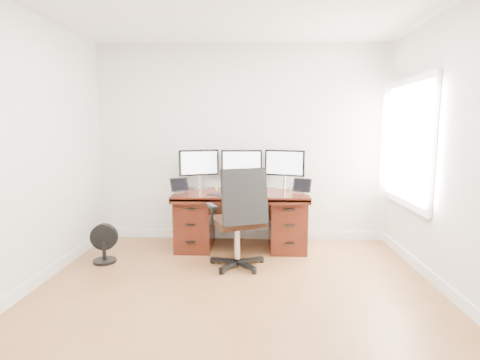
{
  "coord_description": "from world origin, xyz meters",
  "views": [
    {
      "loc": [
        0.17,
        -2.96,
        1.58
      ],
      "look_at": [
        0.0,
        1.5,
        0.95
      ],
      "focal_mm": 28.0,
      "sensor_mm": 36.0,
      "label": 1
    }
  ],
  "objects_px": {
    "floor_fan": "(104,244)",
    "keyboard": "(236,194)",
    "desk": "(241,218)",
    "office_chair": "(239,235)",
    "monitor_center": "(242,164)"
  },
  "relations": [
    {
      "from": "floor_fan",
      "to": "keyboard",
      "type": "relative_size",
      "value": 1.75
    },
    {
      "from": "keyboard",
      "to": "desk",
      "type": "bearing_deg",
      "value": 52.59
    },
    {
      "from": "desk",
      "to": "office_chair",
      "type": "distance_m",
      "value": 0.72
    },
    {
      "from": "office_chair",
      "to": "keyboard",
      "type": "relative_size",
      "value": 4.37
    },
    {
      "from": "desk",
      "to": "floor_fan",
      "type": "height_order",
      "value": "desk"
    },
    {
      "from": "office_chair",
      "to": "keyboard",
      "type": "distance_m",
      "value": 0.66
    },
    {
      "from": "desk",
      "to": "floor_fan",
      "type": "xyz_separation_m",
      "value": [
        -1.59,
        -0.62,
        -0.18
      ]
    },
    {
      "from": "desk",
      "to": "monitor_center",
      "type": "height_order",
      "value": "monitor_center"
    },
    {
      "from": "desk",
      "to": "keyboard",
      "type": "distance_m",
      "value": 0.4
    },
    {
      "from": "floor_fan",
      "to": "keyboard",
      "type": "height_order",
      "value": "keyboard"
    },
    {
      "from": "office_chair",
      "to": "keyboard",
      "type": "xyz_separation_m",
      "value": [
        -0.06,
        0.54,
        0.38
      ]
    },
    {
      "from": "desk",
      "to": "floor_fan",
      "type": "relative_size",
      "value": 3.69
    },
    {
      "from": "floor_fan",
      "to": "monitor_center",
      "type": "bearing_deg",
      "value": 22.95
    },
    {
      "from": "desk",
      "to": "office_chair",
      "type": "xyz_separation_m",
      "value": [
        0.0,
        -0.72,
        -0.02
      ]
    },
    {
      "from": "monitor_center",
      "to": "keyboard",
      "type": "bearing_deg",
      "value": -99.99
    }
  ]
}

